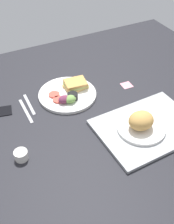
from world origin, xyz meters
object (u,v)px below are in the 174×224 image
at_px(plate_with_salad, 69,93).
at_px(knife, 26,111).
at_px(espresso_cup, 21,155).
at_px(bread_plate_near, 141,124).
at_px(fork, 29,104).
at_px(sticky_note, 127,85).
at_px(serving_tray, 147,127).

xyz_separation_m(plate_with_salad, knife, (0.24, 0.02, -0.01)).
bearing_deg(espresso_cup, knife, -110.39).
bearing_deg(bread_plate_near, espresso_cup, -9.61).
relative_size(bread_plate_near, espresso_cup, 3.89).
height_order(fork, sticky_note, fork).
xyz_separation_m(plate_with_salad, sticky_note, (-0.32, 0.06, -0.02)).
xyz_separation_m(bread_plate_near, espresso_cup, (0.52, -0.09, -0.03)).
relative_size(serving_tray, fork, 2.65).
bearing_deg(plate_with_salad, sticky_note, 170.07).
height_order(knife, sticky_note, knife).
relative_size(serving_tray, sticky_note, 8.04).
distance_m(bread_plate_near, espresso_cup, 0.53).
xyz_separation_m(espresso_cup, knife, (-0.10, -0.28, -0.02)).
bearing_deg(bread_plate_near, sticky_note, -113.11).
xyz_separation_m(serving_tray, bread_plate_near, (0.04, 0.00, 0.04)).
height_order(bread_plate_near, knife, bread_plate_near).
height_order(serving_tray, fork, serving_tray).
distance_m(espresso_cup, fork, 0.34).
xyz_separation_m(plate_with_salad, espresso_cup, (0.34, 0.29, 0.00)).
bearing_deg(knife, sticky_note, 85.07).
height_order(plate_with_salad, knife, plate_with_salad).
bearing_deg(espresso_cup, serving_tray, 171.20).
bearing_deg(plate_with_salad, fork, -6.65).
distance_m(bread_plate_near, knife, 0.55).
height_order(bread_plate_near, plate_with_salad, bread_plate_near).
height_order(serving_tray, espresso_cup, espresso_cup).
bearing_deg(serving_tray, sticky_note, -106.63).
bearing_deg(fork, bread_plate_near, 44.66).
height_order(bread_plate_near, sticky_note, bread_plate_near).
bearing_deg(espresso_cup, plate_with_salad, -139.31).
relative_size(espresso_cup, sticky_note, 1.00).
xyz_separation_m(fork, knife, (0.03, 0.04, 0.00)).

